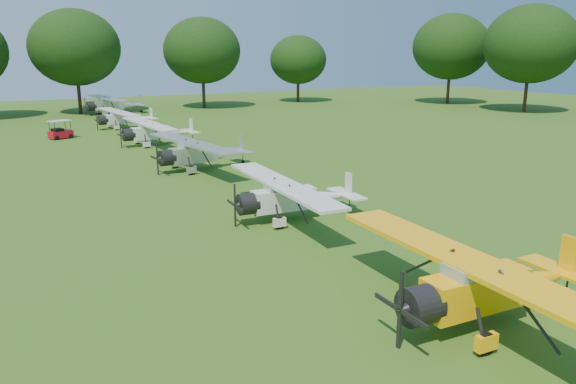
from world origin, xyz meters
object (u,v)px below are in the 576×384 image
aircraft_2 (489,282)px  aircraft_7 (113,103)px  aircraft_4 (200,151)px  golf_cart (60,133)px  aircraft_6 (124,117)px  aircraft_3 (293,195)px  aircraft_5 (156,131)px

aircraft_2 → aircraft_7: size_ratio=0.97×
aircraft_4 → golf_cart: aircraft_4 is taller
aircraft_2 → aircraft_6: size_ratio=1.16×
aircraft_3 → aircraft_5: 24.51m
aircraft_2 → aircraft_3: size_ratio=1.11×
aircraft_5 → aircraft_7: (1.39, 25.61, 0.13)m
aircraft_2 → golf_cart: 44.58m
aircraft_7 → aircraft_4: bearing=-98.2°
aircraft_2 → aircraft_4: aircraft_2 is taller
aircraft_2 → aircraft_5: (-0.06, 36.60, -0.09)m
aircraft_4 → aircraft_5: aircraft_4 is taller
aircraft_3 → aircraft_6: aircraft_3 is taller
aircraft_2 → aircraft_6: 48.58m
aircraft_5 → golf_cart: aircraft_5 is taller
aircraft_3 → aircraft_7: bearing=91.0°
aircraft_7 → golf_cart: size_ratio=5.27×
aircraft_4 → aircraft_7: size_ratio=0.92×
aircraft_3 → golf_cart: size_ratio=4.61×
aircraft_5 → golf_cart: bearing=128.8°
aircraft_3 → aircraft_6: 36.49m
golf_cart → aircraft_2: bearing=-102.3°
aircraft_4 → aircraft_5: bearing=82.0°
aircraft_5 → aircraft_6: aircraft_5 is taller
aircraft_2 → aircraft_5: 36.60m
aircraft_2 → aircraft_6: aircraft_2 is taller
aircraft_2 → aircraft_4: 25.18m
aircraft_2 → aircraft_3: aircraft_2 is taller
aircraft_5 → aircraft_4: bearing=-94.4°
aircraft_6 → aircraft_7: (1.53, 13.63, 0.22)m
aircraft_2 → aircraft_6: (-0.19, 48.57, -0.19)m
aircraft_5 → aircraft_6: (-0.13, 11.98, -0.09)m
aircraft_4 → aircraft_7: 37.05m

